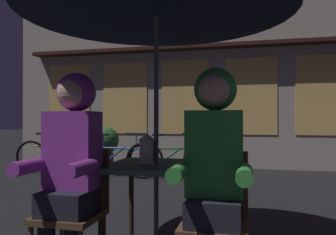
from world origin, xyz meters
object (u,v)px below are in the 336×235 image
object	(u,v)px
cafe_table	(156,177)
chair_left	(75,205)
chair_right	(215,214)
person_right_hooded	(214,157)
person_left_hooded	(71,154)
bicycle_second	(117,159)
bicycle_third	(173,159)
bicycle_nearest	(55,156)
potted_plant	(105,144)
lantern	(147,148)

from	to	relation	value
cafe_table	chair_left	bearing A→B (deg)	-142.45
chair_right	person_right_hooded	distance (m)	0.36
person_left_hooded	bicycle_second	distance (m)	4.05
bicycle_second	bicycle_third	bearing A→B (deg)	9.36
bicycle_nearest	person_right_hooded	bearing A→B (deg)	-48.15
chair_right	person_left_hooded	xyz separation A→B (m)	(-0.96, -0.06, 0.36)
chair_left	bicycle_nearest	world-z (taller)	chair_left
chair_right	bicycle_second	xyz separation A→B (m)	(-2.17, 3.77, -0.14)
chair_left	person_left_hooded	distance (m)	0.36
person_left_hooded	bicycle_nearest	distance (m)	4.74
bicycle_third	potted_plant	distance (m)	1.98
cafe_table	chair_right	bearing A→B (deg)	-37.55
bicycle_nearest	potted_plant	bearing A→B (deg)	55.79
cafe_table	bicycle_nearest	world-z (taller)	bicycle_nearest
person_right_hooded	bicycle_nearest	size ratio (longest dim) A/B	0.83
chair_left	potted_plant	size ratio (longest dim) A/B	0.95
cafe_table	lantern	world-z (taller)	lantern
person_right_hooded	bicycle_second	bearing A→B (deg)	119.52
chair_left	person_right_hooded	bearing A→B (deg)	-3.39
lantern	potted_plant	size ratio (longest dim) A/B	0.25
chair_left	chair_right	world-z (taller)	same
person_right_hooded	bicycle_third	world-z (taller)	person_right_hooded
chair_left	bicycle_second	xyz separation A→B (m)	(-1.21, 3.77, -0.14)
bicycle_second	cafe_table	bearing A→B (deg)	-63.61
chair_left	bicycle_nearest	size ratio (longest dim) A/B	0.52
bicycle_third	person_left_hooded	bearing A→B (deg)	-87.55
bicycle_third	chair_left	bearing A→B (deg)	-87.52
cafe_table	person_right_hooded	size ratio (longest dim) A/B	0.53
potted_plant	person_left_hooded	bearing A→B (deg)	-68.74
lantern	person_right_hooded	world-z (taller)	person_right_hooded
potted_plant	chair_left	bearing A→B (deg)	-68.51
person_right_hooded	bicycle_second	size ratio (longest dim) A/B	0.83
bicycle_nearest	bicycle_third	size ratio (longest dim) A/B	1.00
cafe_table	chair_right	size ratio (longest dim) A/B	0.85
lantern	bicycle_third	bearing A→B (deg)	99.27
person_left_hooded	bicycle_third	world-z (taller)	person_left_hooded
bicycle_second	person_right_hooded	bearing A→B (deg)	-60.48
bicycle_third	chair_right	bearing A→B (deg)	-74.00
bicycle_nearest	potted_plant	world-z (taller)	potted_plant
cafe_table	chair_right	xyz separation A→B (m)	(0.48, -0.37, -0.15)
chair_right	person_right_hooded	xyz separation A→B (m)	(0.00, -0.06, 0.36)
lantern	bicycle_third	distance (m)	3.70
chair_left	person_right_hooded	world-z (taller)	person_right_hooded
chair_right	potted_plant	world-z (taller)	potted_plant
lantern	bicycle_nearest	size ratio (longest dim) A/B	0.14
person_left_hooded	bicycle_third	bearing A→B (deg)	92.45
person_left_hooded	bicycle_third	size ratio (longest dim) A/B	0.84
lantern	person_left_hooded	bearing A→B (deg)	-137.76
lantern	bicycle_second	bearing A→B (deg)	115.28
lantern	potted_plant	distance (m)	5.12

